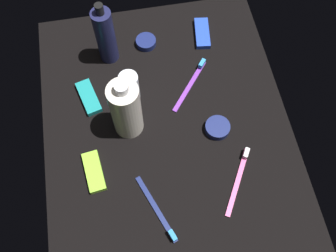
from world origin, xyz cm
name	(u,v)px	position (x,y,z in cm)	size (l,w,h in cm)	color
ground_plane	(168,132)	(0.00, 0.00, -0.60)	(84.00, 64.00, 1.20)	black
lotion_bottle	(105,36)	(-26.16, -12.18, 9.16)	(5.26, 5.26, 20.57)	#1C1E44
bodywash_bottle	(126,109)	(-3.31, -9.70, 9.16)	(7.51, 7.51, 20.09)	silver
deodorant_stick	(130,87)	(-11.93, -8.04, 4.78)	(5.04, 5.04, 9.55)	silver
toothbrush_pink	(239,177)	(15.63, 14.84, 0.61)	(16.19, 10.05, 2.10)	#E55999
toothbrush_purple	(192,82)	(-13.13, 8.96, 0.61)	(14.80, 12.18, 2.10)	purple
toothbrush_navy	(158,212)	(20.58, -6.00, 0.61)	(17.23, 7.59, 2.10)	navy
snack_bar_blue	(202,33)	(-28.95, 15.42, 0.75)	(10.40, 4.00, 1.50)	blue
snack_bar_lime	(94,172)	(7.96, -19.95, 0.75)	(10.40, 4.00, 1.50)	#8CD133
snack_bar_teal	(89,97)	(-13.30, -19.32, 0.75)	(10.40, 4.00, 1.50)	teal
cream_tin_left	(217,128)	(1.87, 12.66, 1.04)	(6.43, 6.43, 2.08)	navy
cream_tin_right	(146,42)	(-28.58, -1.32, 0.95)	(5.79, 5.79, 1.90)	navy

